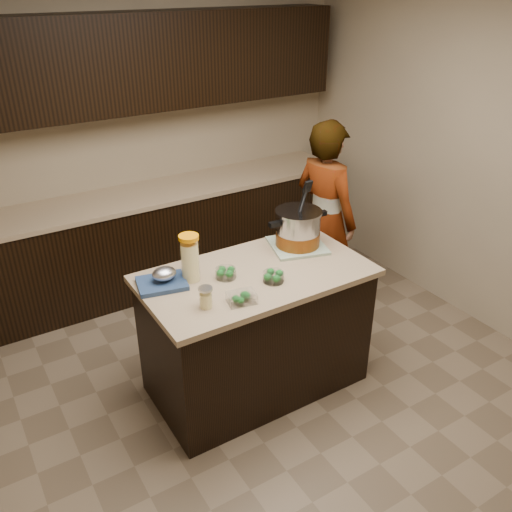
% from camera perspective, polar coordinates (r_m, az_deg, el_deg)
% --- Properties ---
extents(ground_plane, '(4.00, 4.00, 0.00)m').
position_cam_1_polar(ground_plane, '(3.96, 0.00, -13.18)').
color(ground_plane, brown).
rests_on(ground_plane, ground).
extents(room_shell, '(4.04, 4.04, 2.72)m').
position_cam_1_polar(room_shell, '(3.12, 0.00, 11.38)').
color(room_shell, tan).
rests_on(room_shell, ground).
extents(back_cabinets, '(3.60, 0.63, 2.33)m').
position_cam_1_polar(back_cabinets, '(4.85, -10.93, 7.34)').
color(back_cabinets, black).
rests_on(back_cabinets, ground).
extents(island, '(1.46, 0.81, 0.90)m').
position_cam_1_polar(island, '(3.68, 0.00, -7.85)').
color(island, black).
rests_on(island, ground).
extents(dish_towel, '(0.45, 0.45, 0.02)m').
position_cam_1_polar(dish_towel, '(3.76, 4.38, 1.11)').
color(dish_towel, '#557C53').
rests_on(dish_towel, island).
extents(stock_pot, '(0.45, 0.34, 0.46)m').
position_cam_1_polar(stock_pot, '(3.71, 4.44, 2.71)').
color(stock_pot, '#B7B7BC').
rests_on(stock_pot, dish_towel).
extents(lemonade_pitcher, '(0.13, 0.13, 0.30)m').
position_cam_1_polar(lemonade_pitcher, '(3.32, -6.96, -0.38)').
color(lemonade_pitcher, '#F9E998').
rests_on(lemonade_pitcher, island).
extents(mason_jar, '(0.09, 0.09, 0.13)m').
position_cam_1_polar(mason_jar, '(3.08, -5.31, -4.42)').
color(mason_jar, '#F9E998').
rests_on(mason_jar, island).
extents(broccoli_tub_left, '(0.15, 0.15, 0.06)m').
position_cam_1_polar(broccoli_tub_left, '(3.38, -3.20, -1.84)').
color(broccoli_tub_left, silver).
rests_on(broccoli_tub_left, island).
extents(broccoli_tub_right, '(0.17, 0.17, 0.06)m').
position_cam_1_polar(broccoli_tub_right, '(3.33, 1.85, -2.25)').
color(broccoli_tub_right, silver).
rests_on(broccoli_tub_right, island).
extents(broccoli_tub_rect, '(0.18, 0.15, 0.06)m').
position_cam_1_polar(broccoli_tub_rect, '(3.13, -1.54, -4.46)').
color(broccoli_tub_rect, silver).
rests_on(broccoli_tub_rect, island).
extents(blue_tray, '(0.33, 0.29, 0.11)m').
position_cam_1_polar(blue_tray, '(3.33, -9.78, -2.47)').
color(blue_tray, navy).
rests_on(blue_tray, island).
extents(person, '(0.50, 0.66, 1.62)m').
position_cam_1_polar(person, '(4.45, 7.27, 3.92)').
color(person, gray).
rests_on(person, ground).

